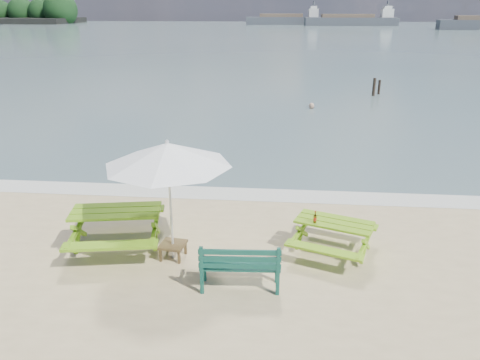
# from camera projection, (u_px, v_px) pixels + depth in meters

# --- Properties ---
(sea) EXTENTS (300.00, 300.00, 0.00)m
(sea) POSITION_uv_depth(u_px,v_px,m) (282.00, 34.00, 87.47)
(sea) COLOR slate
(sea) RESTS_ON ground
(foam_strip) EXTENTS (22.00, 0.90, 0.01)m
(foam_strip) POSITION_uv_depth(u_px,v_px,m) (250.00, 194.00, 12.40)
(foam_strip) COLOR silver
(foam_strip) RESTS_ON ground
(picnic_table_left) EXTENTS (2.09, 2.25, 0.85)m
(picnic_table_left) POSITION_uv_depth(u_px,v_px,m) (118.00, 230.00, 9.54)
(picnic_table_left) COLOR #649716
(picnic_table_left) RESTS_ON ground
(picnic_table_right) EXTENTS (1.96, 2.06, 0.71)m
(picnic_table_right) POSITION_uv_depth(u_px,v_px,m) (333.00, 238.00, 9.34)
(picnic_table_right) COLOR #74A619
(picnic_table_right) RESTS_ON ground
(park_bench) EXTENTS (1.43, 0.56, 0.86)m
(park_bench) POSITION_uv_depth(u_px,v_px,m) (240.00, 274.00, 8.22)
(park_bench) COLOR #0F4035
(park_bench) RESTS_ON ground
(side_table) EXTENTS (0.53, 0.53, 0.31)m
(side_table) POSITION_uv_depth(u_px,v_px,m) (173.00, 250.00, 9.23)
(side_table) COLOR brown
(side_table) RESTS_ON ground
(patio_umbrella) EXTENTS (2.67, 2.67, 2.36)m
(patio_umbrella) POSITION_uv_depth(u_px,v_px,m) (168.00, 154.00, 8.55)
(patio_umbrella) COLOR silver
(patio_umbrella) RESTS_ON ground
(beer_bottle) EXTENTS (0.06, 0.06, 0.25)m
(beer_bottle) POSITION_uv_depth(u_px,v_px,m) (315.00, 219.00, 9.13)
(beer_bottle) COLOR #8F5814
(beer_bottle) RESTS_ON picnic_table_right
(swimmer) EXTENTS (0.58, 0.39, 1.57)m
(swimmer) POSITION_uv_depth(u_px,v_px,m) (311.00, 118.00, 23.15)
(swimmer) COLOR tan
(swimmer) RESTS_ON ground
(mooring_pilings) EXTENTS (0.56, 0.76, 1.19)m
(mooring_pilings) POSITION_uv_depth(u_px,v_px,m) (376.00, 89.00, 26.30)
(mooring_pilings) COLOR black
(mooring_pilings) RESTS_ON ground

